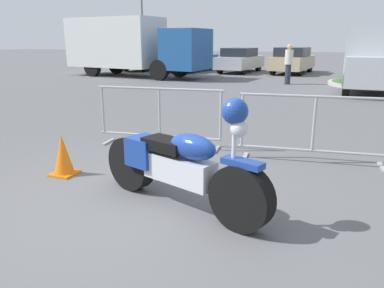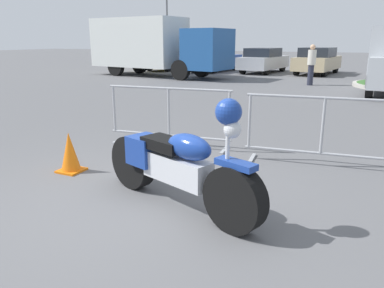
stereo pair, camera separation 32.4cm
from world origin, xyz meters
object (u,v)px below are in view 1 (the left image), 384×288
at_px(parked_car_blue, 191,59).
at_px(street_lamp, 142,13).
at_px(traffic_cone, 63,155).
at_px(parked_car_tan, 292,60).
at_px(delivery_van, 373,57).
at_px(parked_car_silver, 240,60).
at_px(crowd_barrier_near, 160,116).
at_px(box_truck, 129,45).
at_px(crowd_barrier_far, 314,128).
at_px(motorcycle, 179,165).
at_px(pedestrian, 289,63).
at_px(parked_car_yellow, 147,58).

bearing_deg(parked_car_blue, street_lamp, 65.49).
bearing_deg(traffic_cone, parked_car_tan, 86.61).
bearing_deg(delivery_van, street_lamp, -121.27).
bearing_deg(parked_car_silver, crowd_barrier_near, -164.45).
height_order(box_truck, delivery_van, box_truck).
bearing_deg(crowd_barrier_far, motorcycle, -120.65).
bearing_deg(crowd_barrier_near, street_lamp, 118.79).
bearing_deg(pedestrian, parked_car_blue, 166.70).
bearing_deg(box_truck, traffic_cone, -55.71).
bearing_deg(parked_car_tan, box_truck, 128.95).
distance_m(crowd_barrier_near, street_lamp, 21.85).
bearing_deg(box_truck, crowd_barrier_near, -49.92).
height_order(parked_car_tan, traffic_cone, parked_car_tan).
xyz_separation_m(box_truck, pedestrian, (8.23, -0.75, -0.72)).
bearing_deg(parked_car_yellow, pedestrian, -111.38).
xyz_separation_m(crowd_barrier_near, pedestrian, (0.90, 10.93, 0.36)).
bearing_deg(parked_car_yellow, motorcycle, -144.90).
distance_m(delivery_van, parked_car_silver, 9.25).
bearing_deg(parked_car_yellow, traffic_cone, -149.44).
relative_size(motorcycle, parked_car_tan, 0.51).
distance_m(motorcycle, crowd_barrier_near, 2.58).
height_order(motorcycle, parked_car_yellow, parked_car_yellow).
bearing_deg(parked_car_silver, parked_car_blue, 101.68).
height_order(delivery_van, traffic_cone, delivery_van).
bearing_deg(parked_car_blue, motorcycle, -152.75).
distance_m(box_truck, pedestrian, 8.30).
relative_size(parked_car_silver, street_lamp, 0.76).
distance_m(parked_car_yellow, traffic_cone, 19.45).
height_order(motorcycle, pedestrian, pedestrian).
height_order(parked_car_silver, street_lamp, street_lamp).
relative_size(box_truck, parked_car_blue, 1.78).
relative_size(crowd_barrier_near, parked_car_tan, 0.51).
bearing_deg(pedestrian, box_truck, -160.27).
xyz_separation_m(pedestrian, traffic_cone, (-1.55, -12.75, -0.63)).
height_order(box_truck, parked_car_blue, box_truck).
relative_size(motorcycle, crowd_barrier_far, 1.00).
height_order(delivery_van, parked_car_silver, delivery_van).
bearing_deg(street_lamp, delivery_van, -32.05).
xyz_separation_m(motorcycle, crowd_barrier_far, (1.31, 2.22, 0.04)).
height_order(crowd_barrier_near, parked_car_blue, parked_car_blue).
bearing_deg(crowd_barrier_far, parked_car_blue, 117.04).
xyz_separation_m(motorcycle, street_lamp, (-11.72, 21.17, 3.20)).
distance_m(crowd_barrier_far, street_lamp, 23.22).
xyz_separation_m(parked_car_silver, traffic_cone, (1.90, -18.09, -0.43)).
height_order(crowd_barrier_far, parked_car_yellow, parked_car_yellow).
height_order(delivery_van, parked_car_yellow, delivery_van).
xyz_separation_m(box_truck, street_lamp, (-3.08, 7.27, 2.08)).
distance_m(box_truck, street_lamp, 8.16).
relative_size(crowd_barrier_far, traffic_cone, 3.90).
bearing_deg(parked_car_yellow, street_lamp, 38.69).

